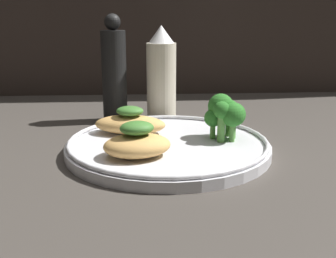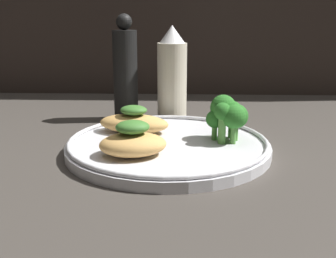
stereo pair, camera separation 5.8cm
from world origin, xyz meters
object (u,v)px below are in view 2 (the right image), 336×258
broccoli_bunch (228,114)px  pepper_grinder (125,72)px  sauce_bottle (173,76)px  plate (168,146)px

broccoli_bunch → pepper_grinder: (-16.70, 16.82, 3.40)cm
sauce_bottle → plate: bearing=-90.4°
plate → broccoli_bunch: broccoli_bunch is taller
pepper_grinder → broccoli_bunch: bearing=-45.2°
plate → broccoli_bunch: size_ratio=4.43×
broccoli_bunch → pepper_grinder: 23.95cm
plate → broccoli_bunch: 9.52cm
plate → pepper_grinder: size_ratio=1.52×
broccoli_bunch → sauce_bottle: (-8.26, 16.82, 2.82)cm
sauce_bottle → pepper_grinder: (-8.44, -0.00, 0.57)cm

